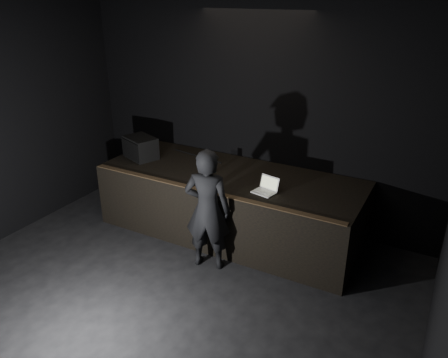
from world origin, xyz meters
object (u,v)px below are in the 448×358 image
laptop (266,188)px  person (208,210)px  stage_monitor (140,148)px  stage_riser (230,203)px  beer_can (211,170)px

laptop → person: 0.87m
stage_monitor → person: bearing=-4.5°
stage_riser → beer_can: beer_can is taller
stage_riser → stage_monitor: (-1.61, -0.11, 0.68)m
beer_can → stage_monitor: bearing=178.0°
stage_riser → beer_can: size_ratio=25.46×
stage_monitor → stage_riser: bearing=24.8°
stage_monitor → laptop: (2.34, -0.21, -0.12)m
stage_monitor → beer_can: bearing=18.8°
laptop → beer_can: laptop is taller
laptop → stage_monitor: bearing=-173.2°
stage_monitor → laptop: size_ratio=1.82×
stage_monitor → laptop: bearing=15.7°
beer_can → person: (0.40, -0.79, -0.22)m
laptop → beer_can: (-0.97, 0.16, 0.02)m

